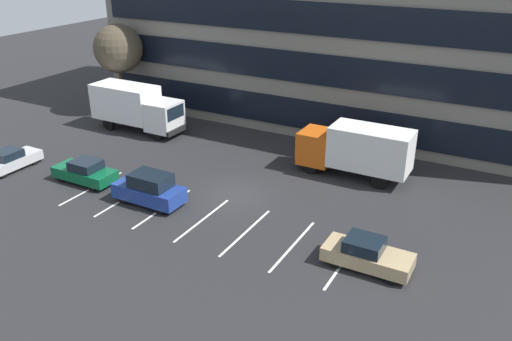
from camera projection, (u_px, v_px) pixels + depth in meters
ground_plane at (235, 195)px, 32.33m from camera, size 120.00×120.00×0.00m
office_building at (345, 10)px, 42.97m from camera, size 39.16×14.02×18.00m
lot_markings at (203, 220)px, 29.53m from camera, size 16.94×5.40×0.01m
box_truck_orange at (356, 149)px, 34.09m from camera, size 7.47×2.47×3.46m
box_truck_white at (136, 106)px, 42.18m from camera, size 7.82×2.59×3.63m
sedan_silver at (11, 160)px, 35.64m from camera, size 1.65×3.94×1.41m
sedan_tan at (367, 254)px, 25.08m from camera, size 4.23×1.77×1.51m
suv_navy at (149, 189)px, 30.97m from camera, size 4.29×1.82×1.94m
sedan_forest at (85, 172)px, 33.76m from camera, size 4.23×1.77×1.52m
bare_tree at (118, 49)px, 44.83m from camera, size 4.17×4.17×7.81m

